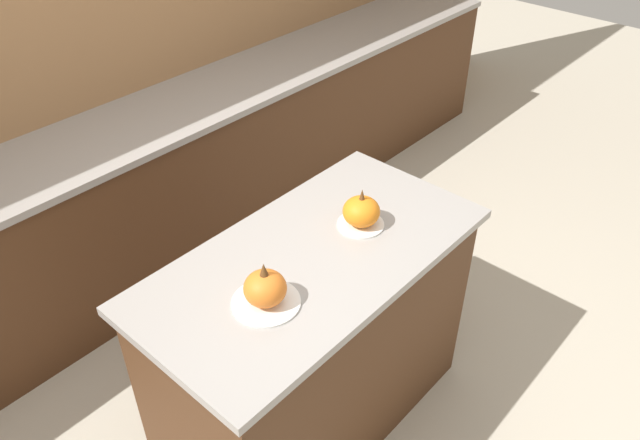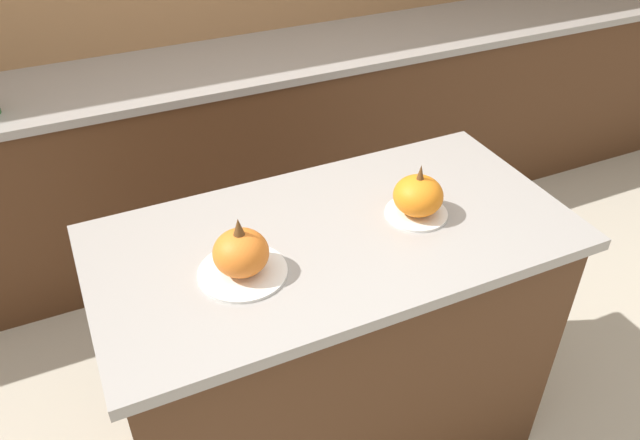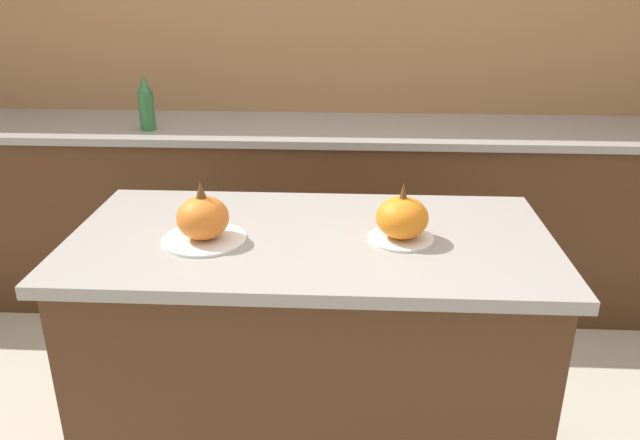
# 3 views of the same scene
# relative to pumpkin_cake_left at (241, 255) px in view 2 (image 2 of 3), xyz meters

# --- Properties ---
(ground_plane) EXTENTS (12.00, 12.00, 0.00)m
(ground_plane) POSITION_rel_pumpkin_cake_left_xyz_m (0.29, 0.05, -1.00)
(ground_plane) COLOR #BCB29E
(kitchen_island) EXTENTS (1.34, 0.69, 0.94)m
(kitchen_island) POSITION_rel_pumpkin_cake_left_xyz_m (0.29, 0.05, -0.53)
(kitchen_island) COLOR #4C2D19
(kitchen_island) RESTS_ON ground_plane
(back_counter) EXTENTS (6.00, 0.60, 0.92)m
(back_counter) POSITION_rel_pumpkin_cake_left_xyz_m (0.29, 1.41, -0.54)
(back_counter) COLOR #4C2D19
(back_counter) RESTS_ON ground_plane
(pumpkin_cake_left) EXTENTS (0.23, 0.23, 0.17)m
(pumpkin_cake_left) POSITION_rel_pumpkin_cake_left_xyz_m (0.00, 0.00, 0.00)
(pumpkin_cake_left) COLOR white
(pumpkin_cake_left) RESTS_ON kitchen_island
(pumpkin_cake_right) EXTENTS (0.18, 0.18, 0.17)m
(pumpkin_cake_right) POSITION_rel_pumpkin_cake_left_xyz_m (0.54, 0.04, 0.00)
(pumpkin_cake_right) COLOR white
(pumpkin_cake_right) RESTS_ON kitchen_island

